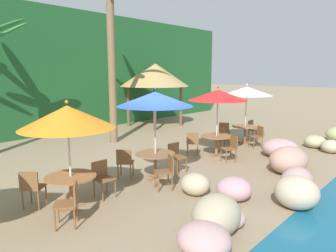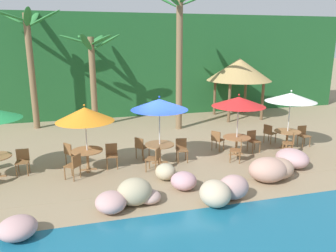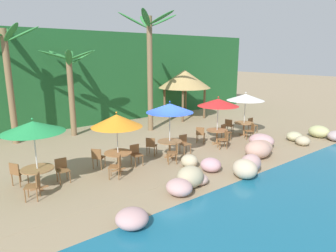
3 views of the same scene
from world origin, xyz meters
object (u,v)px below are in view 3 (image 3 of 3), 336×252
(umbrella_green, at_px, (33,127))
(chair_white_seaward, at_px, (252,124))
(dining_table_orange, at_px, (118,155))
(umbrella_white, at_px, (246,97))
(dining_table_green, at_px, (38,172))
(palm_tree_third, at_px, (150,55))
(chair_blue_seaward, at_px, (184,143))
(chair_white_inland, at_px, (229,125))
(chair_red_seaward, at_px, (225,131))
(chair_green_inland, at_px, (17,172))
(chair_blue_inland, at_px, (151,145))
(chair_green_seaward, at_px, (62,168))
(chair_white_left, at_px, (251,130))
(umbrella_red, at_px, (218,102))
(dining_table_white, at_px, (244,125))
(umbrella_blue, at_px, (170,108))
(chair_red_left, at_px, (224,138))
(chair_orange_seaward, at_px, (136,153))
(chair_blue_left, at_px, (174,152))
(dining_table_blue, at_px, (170,144))
(chair_orange_left, at_px, (117,165))
(palm_tree_nearest, at_px, (7,67))
(palapa_hut, at_px, (185,79))
(chair_red_inland, at_px, (200,133))
(umbrella_orange, at_px, (117,121))
(chair_orange_inland, at_px, (98,157))
(palm_tree_second, at_px, (70,77))

(umbrella_green, height_order, chair_white_seaward, umbrella_green)
(dining_table_orange, height_order, umbrella_white, umbrella_white)
(dining_table_green, distance_m, chair_white_seaward, 12.22)
(palm_tree_third, bearing_deg, dining_table_orange, -136.11)
(chair_blue_seaward, height_order, chair_white_inland, same)
(chair_red_seaward, bearing_deg, chair_green_inland, 176.98)
(dining_table_green, relative_size, chair_blue_inland, 1.26)
(umbrella_green, relative_size, dining_table_green, 2.28)
(chair_green_seaward, relative_size, chair_white_seaward, 1.00)
(chair_white_left, bearing_deg, umbrella_red, 166.14)
(chair_red_seaward, bearing_deg, chair_white_seaward, 3.13)
(dining_table_green, relative_size, dining_table_white, 1.00)
(palm_tree_third, bearing_deg, umbrella_blue, -115.16)
(chair_red_left, bearing_deg, dining_table_white, 20.01)
(dining_table_orange, bearing_deg, chair_orange_seaward, 2.79)
(chair_blue_left, height_order, palm_tree_third, palm_tree_third)
(dining_table_blue, relative_size, chair_white_left, 1.26)
(umbrella_blue, relative_size, chair_red_left, 2.94)
(chair_orange_left, relative_size, palm_tree_third, 0.13)
(umbrella_blue, relative_size, umbrella_white, 1.02)
(chair_orange_seaward, bearing_deg, palm_tree_nearest, 116.00)
(palapa_hut, bearing_deg, umbrella_green, -152.93)
(chair_red_inland, height_order, chair_white_left, same)
(umbrella_orange, height_order, chair_white_left, umbrella_orange)
(umbrella_green, height_order, umbrella_orange, umbrella_green)
(chair_green_inland, bearing_deg, chair_red_seaward, -3.02)
(chair_red_seaward, bearing_deg, chair_blue_left, -166.45)
(chair_orange_inland, height_order, palm_tree_second, palm_tree_second)
(chair_green_seaward, height_order, chair_white_left, same)
(chair_green_seaward, relative_size, chair_red_inland, 1.00)
(umbrella_orange, height_order, chair_orange_left, umbrella_orange)
(dining_table_orange, xyz_separation_m, chair_orange_inland, (-0.59, 0.62, -0.10))
(chair_orange_seaward, bearing_deg, chair_red_inland, 9.01)
(dining_table_orange, xyz_separation_m, chair_white_seaward, (9.19, 0.44, -0.10))
(chair_red_left, bearing_deg, chair_white_left, 6.16)
(dining_table_green, height_order, chair_orange_inland, chair_orange_inland)
(palapa_hut, bearing_deg, dining_table_blue, -135.25)
(chair_green_inland, distance_m, chair_red_left, 9.17)
(chair_white_left, xyz_separation_m, palm_tree_nearest, (-10.35, 7.10, 3.41))
(chair_red_seaward, bearing_deg, chair_orange_seaward, -177.42)
(chair_blue_inland, bearing_deg, umbrella_white, -2.49)
(dining_table_orange, bearing_deg, umbrella_red, 1.08)
(palm_tree_third, bearing_deg, palm_tree_second, 157.23)
(umbrella_orange, height_order, umbrella_red, umbrella_red)
(chair_blue_inland, bearing_deg, dining_table_white, -2.49)
(dining_table_orange, height_order, chair_red_left, chair_red_left)
(umbrella_orange, relative_size, chair_white_left, 2.75)
(palm_tree_third, bearing_deg, chair_red_inland, -83.17)
(umbrella_red, height_order, chair_white_left, umbrella_red)
(palm_tree_nearest, bearing_deg, chair_blue_inland, -53.84)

